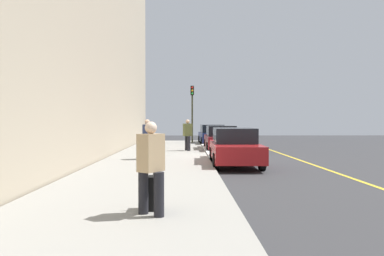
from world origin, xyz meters
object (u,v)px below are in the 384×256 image
at_px(parked_car_maroon, 221,138).
at_px(pedestrian_olive_coat, 188,134).
at_px(parked_car_red, 234,147).
at_px(pedestrian_navy_coat, 147,138).
at_px(rolling_suitcase, 154,193).
at_px(pedestrian_tan_coat, 151,165).
at_px(parked_car_navy, 212,135).
at_px(traffic_light_pole, 192,104).

bearing_deg(parked_car_maroon, pedestrian_olive_coat, -57.41).
xyz_separation_m(parked_car_red, pedestrian_navy_coat, (-0.93, -3.64, 0.31)).
bearing_deg(rolling_suitcase, pedestrian_olive_coat, 177.07).
bearing_deg(pedestrian_olive_coat, parked_car_maroon, 122.59).
distance_m(pedestrian_tan_coat, rolling_suitcase, 0.69).
bearing_deg(rolling_suitcase, parked_car_maroon, 169.62).
xyz_separation_m(parked_car_navy, pedestrian_navy_coat, (11.34, -3.61, 0.31)).
distance_m(parked_car_navy, parked_car_maroon, 5.62).
xyz_separation_m(parked_car_maroon, pedestrian_olive_coat, (1.27, -1.98, 0.31)).
bearing_deg(pedestrian_olive_coat, pedestrian_tan_coat, -2.90).
bearing_deg(pedestrian_tan_coat, rolling_suitcase, 178.22).
bearing_deg(parked_car_navy, parked_car_maroon, 1.30).
bearing_deg(parked_car_navy, parked_car_red, 0.12).
bearing_deg(parked_car_red, parked_car_maroon, 179.13).
relative_size(parked_car_red, pedestrian_navy_coat, 2.79).
xyz_separation_m(parked_car_navy, parked_car_maroon, (5.62, 0.13, 0.00)).
bearing_deg(pedestrian_navy_coat, parked_car_navy, 162.34).
bearing_deg(parked_car_red, pedestrian_tan_coat, -17.28).
distance_m(parked_car_red, pedestrian_navy_coat, 3.77).
bearing_deg(parked_car_red, pedestrian_navy_coat, -104.41).
distance_m(parked_car_navy, rolling_suitcase, 20.31).
bearing_deg(pedestrian_navy_coat, traffic_light_pole, 169.57).
bearing_deg(parked_car_red, rolling_suitcase, -18.02).
xyz_separation_m(parked_car_maroon, pedestrian_tan_coat, (14.93, -2.67, 0.27)).
distance_m(pedestrian_navy_coat, rolling_suitcase, 8.89).
height_order(parked_car_maroon, traffic_light_pole, traffic_light_pole).
bearing_deg(traffic_light_pole, rolling_suitcase, -2.95).
xyz_separation_m(parked_car_red, pedestrian_olive_coat, (-5.39, -1.88, 0.31)).
height_order(parked_car_maroon, pedestrian_navy_coat, pedestrian_navy_coat).
bearing_deg(traffic_light_pole, pedestrian_olive_coat, -2.99).
relative_size(parked_car_maroon, pedestrian_navy_coat, 2.63).
bearing_deg(rolling_suitcase, parked_car_navy, 172.83).
xyz_separation_m(parked_car_red, traffic_light_pole, (-12.47, -1.51, 2.29)).
distance_m(parked_car_red, traffic_light_pole, 12.77).
height_order(parked_car_maroon, pedestrian_tan_coat, pedestrian_tan_coat).
distance_m(pedestrian_tan_coat, pedestrian_olive_coat, 13.68).
xyz_separation_m(parked_car_red, rolling_suitcase, (7.87, -2.56, -0.29)).
height_order(pedestrian_navy_coat, rolling_suitcase, pedestrian_navy_coat).
bearing_deg(parked_car_maroon, rolling_suitcase, -10.38).
height_order(parked_car_maroon, parked_car_red, same).
relative_size(parked_car_maroon, pedestrian_olive_coat, 2.62).
bearing_deg(parked_car_red, traffic_light_pole, -173.09).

